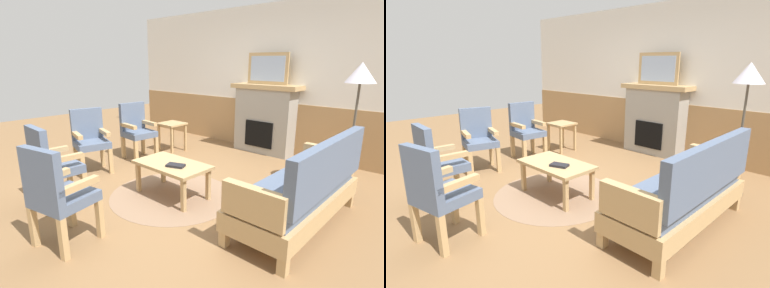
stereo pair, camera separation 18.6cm
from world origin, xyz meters
TOP-DOWN VIEW (x-y plane):
  - ground_plane at (0.00, 0.00)m, footprint 14.00×14.00m
  - wall_back at (0.00, 2.60)m, footprint 7.20×0.14m
  - fireplace at (0.00, 2.35)m, footprint 1.30×0.44m
  - framed_picture at (0.00, 2.35)m, footprint 0.80×0.04m
  - couch at (1.69, 0.19)m, footprint 0.70×1.80m
  - coffee_table at (0.17, -0.20)m, footprint 0.96×0.56m
  - round_rug at (0.17, -0.20)m, footprint 1.61×1.61m
  - book_on_table at (0.30, -0.26)m, footprint 0.25×0.20m
  - armchair_near_fireplace at (-1.47, 0.49)m, footprint 0.52×0.52m
  - armchair_by_window_left at (-1.45, -0.43)m, footprint 0.58×0.58m
  - armchair_front_left at (-0.67, -1.36)m, footprint 0.50×0.50m
  - armchair_front_center at (0.22, -1.68)m, footprint 0.57×0.57m
  - side_table at (-1.33, 1.21)m, footprint 0.44×0.44m
  - floor_lamp_by_couch at (1.77, 1.48)m, footprint 0.36×0.36m

SIDE VIEW (x-z plane):
  - ground_plane at x=0.00m, z-range 0.00..0.00m
  - round_rug at x=0.17m, z-range 0.00..0.01m
  - coffee_table at x=0.17m, z-range 0.17..0.61m
  - couch at x=1.69m, z-range -0.09..0.89m
  - side_table at x=-1.33m, z-range 0.16..0.71m
  - book_on_table at x=0.30m, z-range 0.44..0.47m
  - armchair_near_fireplace at x=-1.47m, z-range 0.05..1.03m
  - armchair_by_window_left at x=-1.45m, z-range 0.05..1.03m
  - armchair_front_left at x=-0.67m, z-range 0.05..1.03m
  - armchair_front_center at x=0.22m, z-range 0.05..1.03m
  - fireplace at x=0.00m, z-range 0.01..1.29m
  - wall_back at x=0.00m, z-range -0.04..2.66m
  - floor_lamp_by_couch at x=1.77m, z-range 0.61..2.29m
  - framed_picture at x=0.00m, z-range 1.28..1.84m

